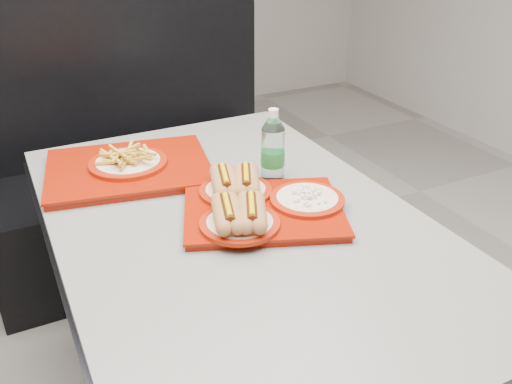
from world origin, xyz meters
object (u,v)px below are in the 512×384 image
water_bottle (273,151)px  tray_near (256,204)px  booth_bench (137,174)px  diner_table (239,270)px  tray_far (128,165)px

water_bottle → tray_near: bearing=-129.8°
tray_near → booth_bench: bearing=92.7°
diner_table → booth_bench: bearing=90.0°
diner_table → water_bottle: size_ratio=6.44×
booth_bench → diner_table: bearing=-90.0°
booth_bench → water_bottle: size_ratio=6.12×
tray_far → water_bottle: water_bottle is taller
diner_table → tray_near: (0.05, -0.00, 0.20)m
booth_bench → tray_far: size_ratio=2.50×
diner_table → booth_bench: (0.00, 1.09, -0.18)m
tray_near → tray_far: 0.46m
tray_near → water_bottle: size_ratio=2.25×
booth_bench → water_bottle: booth_bench is taller
diner_table → water_bottle: 0.35m
tray_near → tray_far: tray_far is taller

